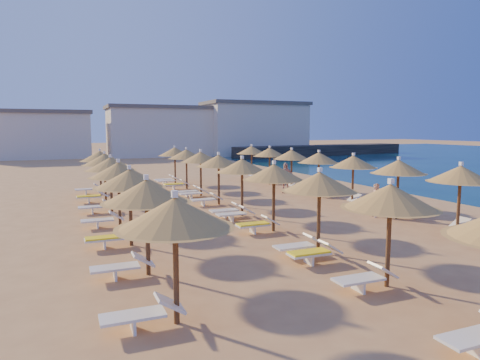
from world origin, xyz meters
name	(u,v)px	position (x,y,z in m)	size (l,w,h in m)	color
ground	(294,216)	(0.00, 0.00, 0.00)	(220.00, 220.00, 0.00)	tan
jetty	(323,150)	(26.86, 38.57, 0.75)	(30.00, 4.00, 1.50)	black
hotel_blocks	(162,131)	(3.74, 45.80, 3.70)	(47.28, 12.10, 8.10)	silver
parasol_row_east	(374,165)	(4.05, -0.58, 2.30)	(2.46, 31.58, 2.81)	brown
parasol_row_west	(257,170)	(-2.16, -0.58, 2.30)	(2.46, 31.58, 2.81)	brown
parasol_row_inland	(118,171)	(-7.68, 1.04, 2.30)	(2.46, 21.87, 2.81)	brown
loungers	(281,212)	(-0.89, -0.39, 0.34)	(14.82, 29.67, 0.66)	white
beachgoer_c	(285,178)	(3.11, 6.63, 0.96)	(1.12, 0.47, 1.91)	tan
beachgoer_a	(375,200)	(3.38, -1.54, 0.78)	(0.57, 0.37, 1.55)	tan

